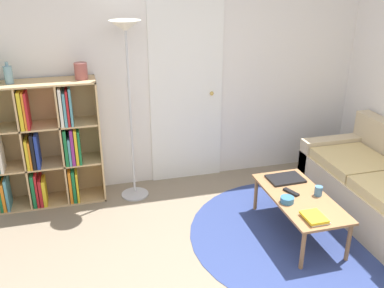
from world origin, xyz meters
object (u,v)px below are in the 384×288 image
object	(u,v)px
couch	(384,191)
vase_on_shelf	(81,71)
coffee_table	(299,200)
bookshelf	(38,147)
bowl	(287,200)
bottle_right	(8,75)
laptop	(285,179)
floor_lamp	(127,55)
cup	(318,191)

from	to	relation	value
couch	vase_on_shelf	distance (m)	3.15
coffee_table	vase_on_shelf	size ratio (longest dim) A/B	6.55
bookshelf	bowl	distance (m)	2.48
bottle_right	laptop	bearing A→B (deg)	-19.50
floor_lamp	bowl	xyz separation A→B (m)	(1.19, -1.16, -1.10)
bowl	coffee_table	bearing A→B (deg)	23.23
couch	cup	size ratio (longest dim) A/B	18.85
floor_lamp	vase_on_shelf	xyz separation A→B (m)	(-0.44, 0.11, -0.15)
laptop	vase_on_shelf	xyz separation A→B (m)	(-1.81, 0.87, 0.97)
bookshelf	couch	world-z (taller)	bookshelf
bowl	cup	xyz separation A→B (m)	(0.33, 0.04, 0.02)
bowl	floor_lamp	bearing A→B (deg)	135.63
bookshelf	laptop	world-z (taller)	bookshelf
bowl	vase_on_shelf	distance (m)	2.27
laptop	bowl	distance (m)	0.44
bookshelf	laptop	xyz separation A→B (m)	(2.30, -0.87, -0.23)
bowl	bottle_right	xyz separation A→B (m)	(-2.28, 1.27, 0.96)
floor_lamp	couch	bearing A→B (deg)	-24.43
bookshelf	cup	distance (m)	2.74
vase_on_shelf	coffee_table	bearing A→B (deg)	-33.83
bookshelf	floor_lamp	xyz separation A→B (m)	(0.93, -0.11, 0.89)
floor_lamp	cup	world-z (taller)	floor_lamp
bookshelf	floor_lamp	size ratio (longest dim) A/B	0.70
cup	couch	bearing A→B (deg)	5.53
floor_lamp	bottle_right	distance (m)	1.10
coffee_table	laptop	world-z (taller)	laptop
coffee_table	vase_on_shelf	bearing A→B (deg)	146.17
bookshelf	vase_on_shelf	distance (m)	0.89
floor_lamp	coffee_table	world-z (taller)	floor_lamp
vase_on_shelf	floor_lamp	bearing A→B (deg)	-13.64
cup	bookshelf	bearing A→B (deg)	153.30
floor_lamp	cup	bearing A→B (deg)	-36.41
couch	vase_on_shelf	world-z (taller)	vase_on_shelf
floor_lamp	bottle_right	world-z (taller)	floor_lamp
couch	coffee_table	distance (m)	0.95
laptop	coffee_table	bearing A→B (deg)	-93.49
bookshelf	bottle_right	xyz separation A→B (m)	(-0.16, -0.00, 0.75)
vase_on_shelf	bowl	bearing A→B (deg)	-37.99
floor_lamp	laptop	world-z (taller)	floor_lamp
coffee_table	bowl	bearing A→B (deg)	-156.77
bottle_right	vase_on_shelf	xyz separation A→B (m)	(0.65, -0.00, -0.01)
bookshelf	floor_lamp	world-z (taller)	floor_lamp
laptop	bottle_right	xyz separation A→B (m)	(-2.46, 0.87, 0.97)
coffee_table	vase_on_shelf	distance (m)	2.38
coffee_table	bottle_right	distance (m)	2.90
couch	bottle_right	distance (m)	3.74
cup	coffee_table	bearing A→B (deg)	170.92
bookshelf	bottle_right	bearing A→B (deg)	-178.98
laptop	cup	size ratio (longest dim) A/B	3.82
floor_lamp	cup	xyz separation A→B (m)	(1.52, -1.12, -1.08)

